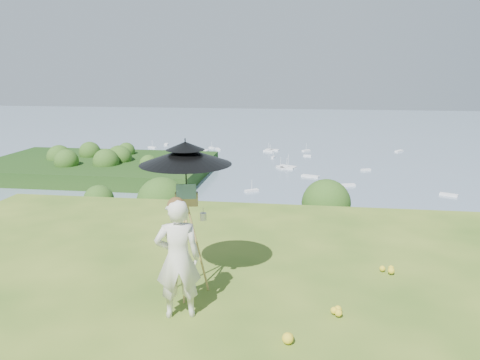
# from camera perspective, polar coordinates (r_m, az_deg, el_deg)

# --- Properties ---
(shoreline_tier) EXTENTS (170.00, 28.00, 8.00)m
(shoreline_tier) POSITION_cam_1_polar(r_m,az_deg,el_deg) (87.86, 7.29, -13.29)
(shoreline_tier) COLOR #6B6755
(shoreline_tier) RESTS_ON bay_water
(bay_water) EXTENTS (700.00, 700.00, 0.00)m
(bay_water) POSITION_cam_1_polar(r_m,az_deg,el_deg) (246.49, 8.01, 4.46)
(bay_water) COLOR slate
(bay_water) RESTS_ON ground
(peninsula) EXTENTS (90.00, 60.00, 12.00)m
(peninsula) POSITION_cam_1_polar(r_m,az_deg,el_deg) (178.56, -16.96, 2.31)
(peninsula) COLOR #10330E
(peninsula) RESTS_ON bay_water
(slope_trees) EXTENTS (110.00, 50.00, 6.00)m
(slope_trees) POSITION_cam_1_polar(r_m,az_deg,el_deg) (42.70, 7.11, -11.93)
(slope_trees) COLOR #295118
(slope_trees) RESTS_ON forest_slope
(harbor_town) EXTENTS (110.00, 22.00, 5.00)m
(harbor_town) POSITION_cam_1_polar(r_m,az_deg,el_deg) (85.16, 7.42, -9.37)
(harbor_town) COLOR silver
(harbor_town) RESTS_ON shoreline_tier
(moored_boats) EXTENTS (140.00, 140.00, 0.70)m
(moored_boats) POSITION_cam_1_polar(r_m,az_deg,el_deg) (169.21, 3.62, 0.68)
(moored_boats) COLOR white
(moored_boats) RESTS_ON bay_water
(painter) EXTENTS (0.65, 0.52, 1.57)m
(painter) POSITION_cam_1_polar(r_m,az_deg,el_deg) (6.01, -7.58, -9.49)
(painter) COLOR silver
(painter) RESTS_ON ground
(field_easel) EXTENTS (0.72, 0.72, 1.62)m
(field_easel) POSITION_cam_1_polar(r_m,az_deg,el_deg) (6.55, -6.39, -7.25)
(field_easel) COLOR #B18F4A
(field_easel) RESTS_ON ground
(sun_umbrella) EXTENTS (1.53, 1.53, 0.89)m
(sun_umbrella) POSITION_cam_1_polar(r_m,az_deg,el_deg) (6.31, -6.61, 1.09)
(sun_umbrella) COLOR black
(sun_umbrella) RESTS_ON field_easel
(painter_cap) EXTENTS (0.25, 0.28, 0.10)m
(painter_cap) POSITION_cam_1_polar(r_m,az_deg,el_deg) (5.76, -7.81, -2.68)
(painter_cap) COLOR #CA6E77
(painter_cap) RESTS_ON painter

